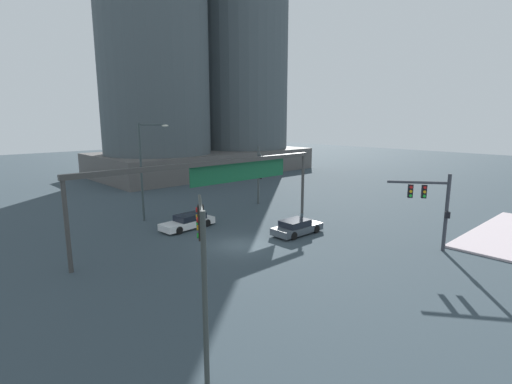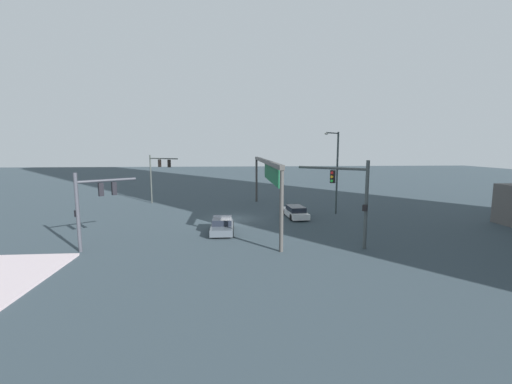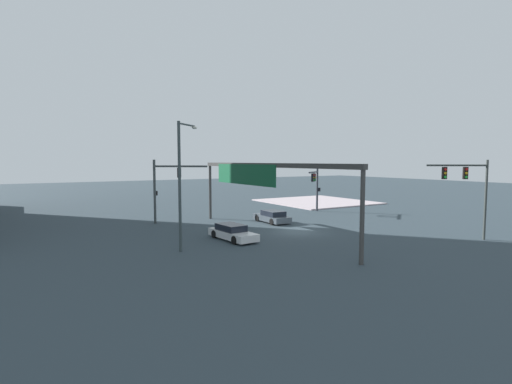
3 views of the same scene
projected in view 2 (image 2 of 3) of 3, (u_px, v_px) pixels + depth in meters
The scene contains 8 objects.
ground_plane at pixel (233, 219), 33.12m from camera, with size 191.23×191.23×0.00m, color #303D45.
traffic_signal_near_corner at pixel (92, 200), 22.83m from camera, with size 2.65×3.65×5.48m.
traffic_signal_opposite_side at pixel (158, 170), 41.52m from camera, with size 2.68×3.98×6.25m.
traffic_signal_cross_street at pixel (352, 191), 23.45m from camera, with size 3.85×4.28×6.29m.
streetlamp_curved_arm at pixel (336, 167), 35.03m from camera, with size 2.00×2.19×8.82m.
overhead_sign_gantry at pixel (267, 170), 31.82m from camera, with size 21.97×0.43×5.99m.
sedan_car_approaching at pixel (295, 212), 33.87m from camera, with size 4.91×2.14×1.21m.
sedan_car_waiting_far at pixel (222, 226), 27.88m from camera, with size 4.44×1.97×1.21m.
Camera 2 is at (32.54, -0.23, 7.12)m, focal length 23.01 mm.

